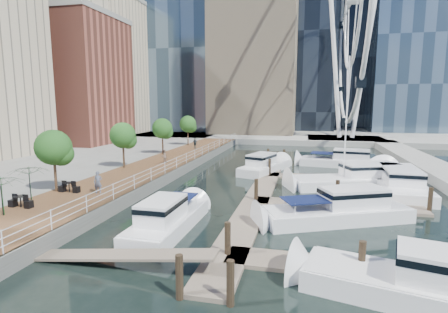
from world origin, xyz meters
TOP-DOWN VIEW (x-y plane):
  - ground at (0.00, 0.00)m, footprint 520.00×520.00m
  - boardwalk at (-9.00, 15.00)m, footprint 6.00×60.00m
  - seawall at (-6.00, 15.00)m, footprint 0.25×60.00m
  - land_far at (0.00, 102.00)m, footprint 200.00×114.00m
  - breakwater at (20.00, 20.00)m, footprint 4.00×60.00m
  - pier at (14.00, 52.00)m, footprint 14.00×12.00m
  - railing at (-6.10, 15.00)m, footprint 0.10×60.00m
  - floating_docks at (7.97, 9.98)m, footprint 16.00×34.00m
  - midrise_condos at (-33.57, 26.82)m, footprint 19.00×67.00m
  - ferris_wheel at (14.00, 52.00)m, footprint 5.80×45.60m
  - street_trees at (-11.40, 14.00)m, footprint 2.60×42.60m
  - yacht_foreground at (8.61, 4.75)m, footprint 10.59×6.87m
  - pedestrian_near at (-8.05, 4.23)m, footprint 0.67×0.53m
  - pedestrian_mid at (-8.48, 17.37)m, footprint 0.75×0.87m
  - pedestrian_far at (-9.04, 30.27)m, footprint 0.96×0.59m
  - moored_yachts at (10.14, 14.10)m, footprint 20.05×34.03m

SIDE VIEW (x-z plane):
  - ground at x=0.00m, z-range 0.00..0.00m
  - yacht_foreground at x=8.61m, z-range -1.07..1.07m
  - moored_yachts at x=10.14m, z-range -5.75..5.75m
  - floating_docks at x=7.97m, z-range -0.81..1.79m
  - boardwalk at x=-9.00m, z-range 0.00..1.00m
  - seawall at x=-6.00m, z-range 0.00..1.00m
  - land_far at x=0.00m, z-range 0.00..1.00m
  - breakwater at x=20.00m, z-range 0.00..1.00m
  - pier at x=14.00m, z-range 0.00..1.00m
  - railing at x=-6.10m, z-range 1.00..2.05m
  - pedestrian_far at x=-9.04m, z-range 1.00..2.53m
  - pedestrian_mid at x=-8.48m, z-range 1.00..2.53m
  - pedestrian_near at x=-8.05m, z-range 1.00..2.63m
  - street_trees at x=-11.40m, z-range 1.99..6.59m
  - midrise_condos at x=-33.57m, z-range -0.58..27.42m
  - ferris_wheel at x=14.00m, z-range 2.02..49.82m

